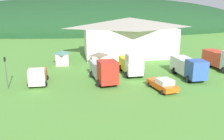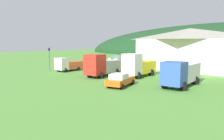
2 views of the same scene
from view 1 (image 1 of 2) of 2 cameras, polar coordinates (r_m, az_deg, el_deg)
The scene contains 13 objects.
ground_plane at distance 37.41m, azimuth 4.55°, elevation -2.15°, with size 200.00×200.00×0.00m, color #518C38.
forested_hill_backdrop at distance 110.31m, azimuth -4.57°, elevation 9.48°, with size 147.26×60.00×26.85m, color #193D1E.
depot_building at distance 52.93m, azimuth 3.95°, elevation 7.68°, with size 19.99×10.61×8.12m.
play_shed_cream at distance 45.50m, azimuth -2.92°, elevation 2.68°, with size 2.99×2.56×2.43m.
play_shed_pink at distance 46.62m, azimuth -11.36°, elevation 2.91°, with size 2.48×2.80×2.74m.
light_truck_cream at distance 36.26m, azimuth -16.63°, elevation -1.26°, with size 2.73×5.30×2.58m.
crane_truck_red at distance 35.48m, azimuth -1.83°, elevation -0.09°, with size 3.81×7.87×3.60m.
flatbed_truck_yellow at distance 39.30m, azimuth 4.46°, elevation 1.41°, with size 3.34×6.87×3.73m.
box_truck_blue at distance 39.32m, azimuth 17.17°, elevation 0.70°, with size 3.40×7.65×3.23m.
tow_truck_silver at distance 46.23m, azimuth 23.87°, elevation 2.34°, with size 3.68×7.47×3.61m.
service_pickup_orange at distance 33.20m, azimuth 11.54°, elevation -3.22°, with size 3.08×5.12×1.66m.
traffic_light_west at distance 35.44m, azimuth -23.18°, elevation 0.07°, with size 0.20×0.32×4.32m.
traffic_cone_near_pickup at distance 43.61m, azimuth 13.40°, elevation 0.02°, with size 0.36×0.36×0.56m, color orange.
Camera 1 is at (-8.46, -34.66, 11.23)m, focal length 39.85 mm.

